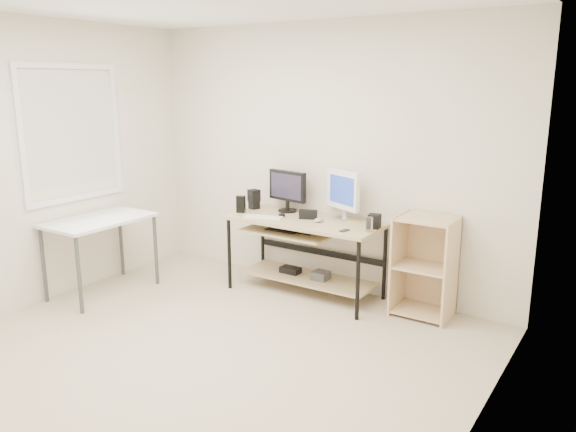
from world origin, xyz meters
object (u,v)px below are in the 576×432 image
at_px(side_table, 100,227).
at_px(audio_controller, 241,204).
at_px(black_monitor, 287,188).
at_px(white_imac, 343,191).
at_px(desk, 303,240).
at_px(shelf_unit, 426,265).

height_order(side_table, audio_controller, audio_controller).
relative_size(side_table, black_monitor, 2.19).
distance_m(black_monitor, white_imac, 0.62).
height_order(desk, black_monitor, black_monitor).
bearing_deg(shelf_unit, side_table, -156.67).
distance_m(side_table, audio_controller, 1.38).
bearing_deg(desk, white_imac, 32.51).
bearing_deg(side_table, desk, 32.65).
bearing_deg(desk, side_table, -147.35).
bearing_deg(black_monitor, white_imac, 10.28).
bearing_deg(black_monitor, side_table, -128.44).
distance_m(desk, white_imac, 0.61).
xyz_separation_m(desk, shelf_unit, (1.18, 0.16, -0.09)).
distance_m(shelf_unit, white_imac, 1.03).
distance_m(desk, side_table, 1.97).
distance_m(side_table, shelf_unit, 3.09).
bearing_deg(audio_controller, black_monitor, 17.95).
relative_size(desk, black_monitor, 3.29).
height_order(black_monitor, audio_controller, black_monitor).
relative_size(white_imac, audio_controller, 2.74).
distance_m(shelf_unit, black_monitor, 1.57).
xyz_separation_m(desk, black_monitor, (-0.30, 0.19, 0.45)).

